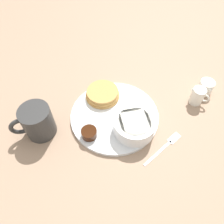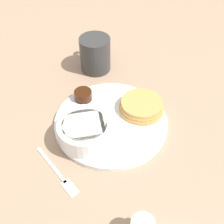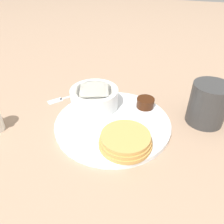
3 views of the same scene
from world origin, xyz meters
name	(u,v)px [view 3 (image 3 of 3)]	position (x,y,z in m)	size (l,w,h in m)	color
ground_plane	(113,125)	(0.00, 0.00, 0.00)	(4.00, 4.00, 0.00)	#9E7F66
plate	(113,123)	(0.00, 0.00, 0.01)	(0.28, 0.28, 0.01)	white
pancake_stack	(125,140)	(-0.05, 0.07, 0.03)	(0.11, 0.11, 0.03)	tan
bowl	(94,97)	(0.07, -0.05, 0.04)	(0.12, 0.12, 0.05)	white
syrup_cup	(145,103)	(-0.06, -0.09, 0.02)	(0.05, 0.05, 0.02)	#38190A
butter_ramekin	(95,95)	(0.08, -0.07, 0.03)	(0.05, 0.05, 0.04)	white
coffee_mug	(209,104)	(-0.21, -0.09, 0.05)	(0.12, 0.09, 0.10)	#333333
fork	(67,97)	(0.17, -0.07, 0.00)	(0.10, 0.13, 0.00)	silver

